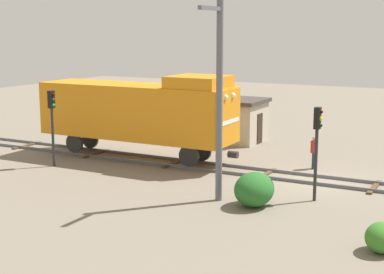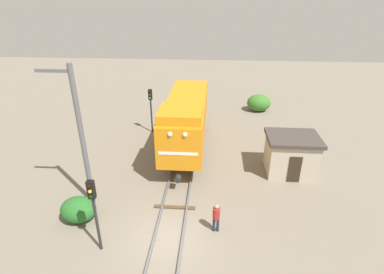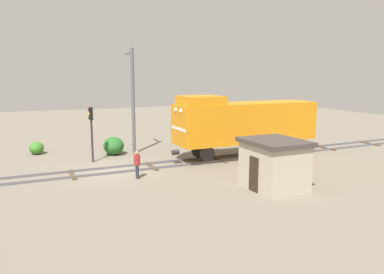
{
  "view_description": "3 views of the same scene",
  "coord_description": "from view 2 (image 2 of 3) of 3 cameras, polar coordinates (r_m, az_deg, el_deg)",
  "views": [
    {
      "loc": [
        -26.67,
        -7.3,
        7.13
      ],
      "look_at": [
        1.34,
        7.45,
        1.28
      ],
      "focal_mm": 55.0,
      "sensor_mm": 36.0,
      "label": 1
    },
    {
      "loc": [
        2.07,
        -11.32,
        11.28
      ],
      "look_at": [
        0.72,
        6.5,
        2.78
      ],
      "focal_mm": 28.0,
      "sensor_mm": 36.0,
      "label": 2
    },
    {
      "loc": [
        23.82,
        -5.28,
        6.22
      ],
      "look_at": [
        -1.44,
        6.34,
        1.6
      ],
      "focal_mm": 35.0,
      "sensor_mm": 36.0,
      "label": 3
    }
  ],
  "objects": [
    {
      "name": "ground_plane",
      "position": [
        16.12,
        -4.56,
        -19.1
      ],
      "size": [
        93.76,
        93.76,
        0.0
      ],
      "primitive_type": "plane",
      "color": "#756B5B"
    },
    {
      "name": "relay_hut",
      "position": [
        21.68,
        18.34,
        -3.11
      ],
      "size": [
        3.5,
        2.9,
        2.74
      ],
      "color": "#B2A893",
      "rests_on": "ground"
    },
    {
      "name": "worker_near_track",
      "position": [
        15.98,
        4.64,
        -14.73
      ],
      "size": [
        0.38,
        0.38,
        1.7
      ],
      "rotation": [
        0.0,
        0.0,
        3.31
      ],
      "color": "#262B38",
      "rests_on": "ground"
    },
    {
      "name": "catenary_mast",
      "position": [
        17.29,
        -20.46,
        0.27
      ],
      "size": [
        1.94,
        0.28,
        8.3
      ],
      "color": "#595960",
      "rests_on": "ground"
    },
    {
      "name": "traffic_signal_near",
      "position": [
        14.55,
        -18.27,
        -11.91
      ],
      "size": [
        0.32,
        0.34,
        3.97
      ],
      "color": "#262628",
      "rests_on": "ground"
    },
    {
      "name": "bush_near",
      "position": [
        32.8,
        12.61,
        6.36
      ],
      "size": [
        2.47,
        2.02,
        1.8
      ],
      "primitive_type": "ellipsoid",
      "color": "#357026",
      "rests_on": "ground"
    },
    {
      "name": "railway_track",
      "position": [
        16.07,
        -4.57,
        -18.92
      ],
      "size": [
        2.4,
        62.51,
        0.16
      ],
      "color": "#595960",
      "rests_on": "ground"
    },
    {
      "name": "traffic_signal_mid",
      "position": [
        26.48,
        -7.88,
        6.47
      ],
      "size": [
        0.32,
        0.34,
        3.99
      ],
      "color": "#262628",
      "rests_on": "ground"
    },
    {
      "name": "locomotive",
      "position": [
        23.05,
        -1.13,
        3.78
      ],
      "size": [
        2.9,
        11.6,
        4.6
      ],
      "color": "orange",
      "rests_on": "railway_track"
    },
    {
      "name": "bush_far",
      "position": [
        17.89,
        -20.82,
        -12.78
      ],
      "size": [
        1.93,
        1.58,
        1.41
      ],
      "primitive_type": "ellipsoid",
      "color": "#266226",
      "rests_on": "ground"
    }
  ]
}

